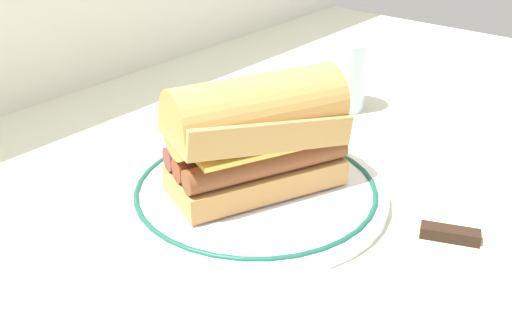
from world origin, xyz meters
The scene contains 5 objects.
ground_plane centered at (0.00, 0.00, 0.00)m, with size 1.50×1.50×0.00m, color beige.
plate centered at (-0.03, -0.01, 0.01)m, with size 0.28×0.28×0.01m.
sausage_sandwich centered at (-0.03, -0.01, 0.08)m, with size 0.20×0.15×0.12m.
drinking_glass centered at (0.24, 0.06, 0.04)m, with size 0.07×0.07×0.10m.
butter_knife centered at (0.05, -0.24, 0.00)m, with size 0.08×0.16×0.01m.
Camera 1 is at (-0.45, -0.36, 0.33)m, focal length 42.06 mm.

